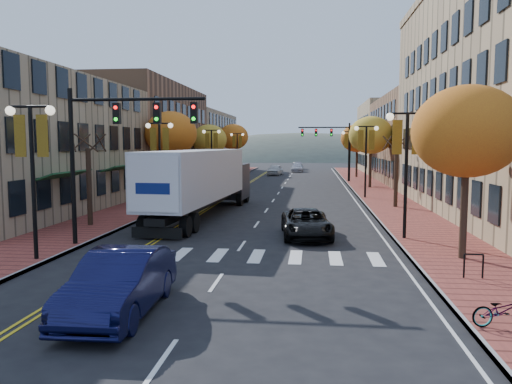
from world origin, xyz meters
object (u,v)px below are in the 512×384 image
(semi_truck, at_px, (203,178))
(bicycle, at_px, (503,310))
(black_suv, at_px, (306,223))
(navy_sedan, at_px, (120,283))

(semi_truck, xyz_separation_m, bicycle, (11.48, -18.15, -1.90))
(semi_truck, xyz_separation_m, black_suv, (6.55, -6.21, -1.76))
(black_suv, relative_size, bicycle, 3.25)
(semi_truck, bearing_deg, bicycle, -53.88)
(navy_sedan, distance_m, black_suv, 12.68)
(semi_truck, xyz_separation_m, navy_sedan, (1.69, -17.92, -1.60))
(navy_sedan, bearing_deg, semi_truck, 93.81)
(semi_truck, height_order, bicycle, semi_truck)
(semi_truck, relative_size, black_suv, 3.38)
(navy_sedan, relative_size, bicycle, 3.37)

